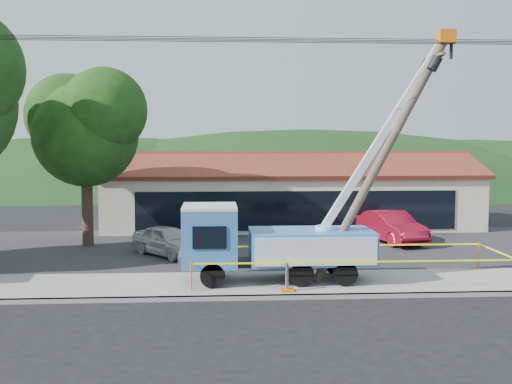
{
  "coord_description": "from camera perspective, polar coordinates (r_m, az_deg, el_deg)",
  "views": [
    {
      "loc": [
        -0.57,
        -19.43,
        5.6
      ],
      "look_at": [
        0.98,
        5.0,
        3.46
      ],
      "focal_mm": 45.0,
      "sensor_mm": 36.0,
      "label": 1
    }
  ],
  "objects": [
    {
      "name": "ground",
      "position": [
        20.23,
        -1.91,
        -11.07
      ],
      "size": [
        120.0,
        120.0,
        0.0
      ],
      "primitive_type": "plane",
      "color": "black",
      "rests_on": "ground"
    },
    {
      "name": "curb",
      "position": [
        22.24,
        -2.07,
        -9.39
      ],
      "size": [
        60.0,
        0.25,
        0.15
      ],
      "primitive_type": "cube",
      "color": "gray",
      "rests_on": "ground"
    },
    {
      "name": "sidewalk",
      "position": [
        24.08,
        -2.2,
        -8.26
      ],
      "size": [
        60.0,
        4.0,
        0.15
      ],
      "primitive_type": "cube",
      "color": "gray",
      "rests_on": "ground"
    },
    {
      "name": "parking_lot",
      "position": [
        31.92,
        -2.56,
        -5.01
      ],
      "size": [
        60.0,
        12.0,
        0.1
      ],
      "primitive_type": "cube",
      "color": "#28282B",
      "rests_on": "ground"
    },
    {
      "name": "strip_mall",
      "position": [
        39.85,
        2.97,
        -0.36
      ],
      "size": [
        22.5,
        8.53,
        4.67
      ],
      "color": "#BDAF95",
      "rests_on": "ground"
    },
    {
      "name": "tree_lot",
      "position": [
        33.07,
        -14.92,
        5.89
      ],
      "size": [
        6.3,
        5.6,
        8.94
      ],
      "color": "#332316",
      "rests_on": "ground"
    },
    {
      "name": "hill_west",
      "position": [
        76.02,
        -14.57,
        0.62
      ],
      "size": [
        78.4,
        56.0,
        28.0
      ],
      "primitive_type": "ellipsoid",
      "color": "#143613",
      "rests_on": "ground"
    },
    {
      "name": "hill_center",
      "position": [
        75.39,
        4.44,
        0.73
      ],
      "size": [
        89.6,
        64.0,
        32.0
      ],
      "primitive_type": "ellipsoid",
      "color": "#143613",
      "rests_on": "ground"
    },
    {
      "name": "hill_east",
      "position": [
        80.66,
        18.65,
        0.76
      ],
      "size": [
        72.8,
        52.0,
        26.0
      ],
      "primitive_type": "ellipsoid",
      "color": "#143613",
      "rests_on": "ground"
    },
    {
      "name": "utility_truck",
      "position": [
        24.19,
        1.44,
        -4.23
      ],
      "size": [
        10.2,
        3.87,
        9.35
      ],
      "color": "black",
      "rests_on": "ground"
    },
    {
      "name": "leaning_pole",
      "position": [
        24.46,
        11.59,
        3.89
      ],
      "size": [
        5.05,
        1.85,
        9.25
      ],
      "color": "brown",
      "rests_on": "ground"
    },
    {
      "name": "caution_tape",
      "position": [
        25.0,
        8.11,
        -5.86
      ],
      "size": [
        11.88,
        3.51,
        1.01
      ],
      "color": "orange",
      "rests_on": "ground"
    },
    {
      "name": "car_silver",
      "position": [
        30.0,
        -7.82,
        -5.8
      ],
      "size": [
        3.87,
        4.19,
        1.39
      ],
      "primitive_type": "imported",
      "rotation": [
        0.0,
        0.0,
        0.69
      ],
      "color": "#A3A5AA",
      "rests_on": "ground"
    },
    {
      "name": "car_red",
      "position": [
        34.13,
        11.92,
        -4.55
      ],
      "size": [
        2.86,
        5.19,
        1.62
      ],
      "primitive_type": "imported",
      "rotation": [
        0.0,
        0.0,
        0.25
      ],
      "color": "maroon",
      "rests_on": "ground"
    }
  ]
}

